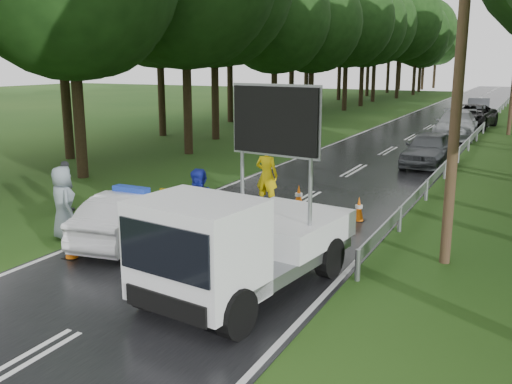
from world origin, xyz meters
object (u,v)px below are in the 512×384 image
Objects in this scene: work_truck at (238,243)px; queue_car_first at (429,149)px; police_sedan at (133,217)px; barrier at (207,205)px; queue_car_third at (471,116)px; civilian at (201,208)px; queue_car_second at (456,125)px; queue_car_fourth at (478,108)px; officer at (267,175)px.

queue_car_first is (0.78, 16.48, -0.34)m from work_truck.
police_sedan is 1.94m from barrier.
police_sedan is 31.18m from queue_car_third.
barrier is (-2.52, 2.98, -0.18)m from work_truck.
civilian reaches higher than queue_car_first.
barrier is 13.90m from queue_car_first.
work_truck is 32.65m from queue_car_third.
queue_car_third is at bearing 85.72° from queue_car_second.
queue_car_first is at bearing -93.83° from queue_car_fourth.
queue_car_first is (4.86, 14.63, 0.10)m from police_sedan.
work_truck reaches higher than officer.
officer is (1.51, 4.87, 0.36)m from police_sedan.
barrier is 1.44× the size of officer.
work_truck is at bearing 112.21° from officer.
queue_car_first is at bearing -107.67° from officer.
queue_car_second is at bearing 96.79° from work_truck.
queue_car_third is at bearing 92.65° from queue_car_first.
queue_car_third is (3.10, 30.29, -0.18)m from civilian.
work_truck reaches higher than queue_car_fourth.
civilian is at bearing -99.73° from queue_car_first.
work_truck reaches higher than barrier.
police_sedan is 0.72× the size of queue_car_third.
police_sedan is 38.92m from queue_car_fourth.
work_truck reaches higher than civilian.
barrier is at bearing -99.11° from queue_car_fourth.
queue_car_fourth reaches higher than queue_car_first.
work_truck reaches higher than queue_car_first.
civilian is at bearing -99.40° from queue_car_second.
queue_car_third is 1.22× the size of queue_car_fourth.
civilian is 38.25m from queue_car_fourth.
queue_car_second is (-0.18, 10.16, 0.05)m from queue_car_first.
officer reaches higher than queue_car_third.
police_sedan reaches higher than barrier.
police_sedan is 25.23m from queue_car_second.
officer is 20.18m from queue_car_second.
queue_car_fourth is (3.04, 37.52, -0.13)m from barrier.
civilian is at bearing -71.51° from barrier.
civilian reaches higher than police_sedan.
queue_car_fourth is (-0.09, 13.85, -0.03)m from queue_car_second.
queue_car_first is at bearing -83.63° from queue_car_third.
officer is 33.92m from queue_car_fourth.
queue_car_fourth reaches higher than police_sedan.
queue_car_second is (0.60, 26.64, -0.29)m from work_truck.
work_truck is 1.12× the size of queue_car_fourth.
barrier is 0.66m from civilian.
queue_car_second is (3.17, 19.92, -0.21)m from officer.
work_truck is (4.08, -1.85, 0.44)m from police_sedan.
queue_car_second is at bearing -94.10° from queue_car_fourth.
officer is 10.32m from queue_car_first.
civilian is at bearing -172.82° from police_sedan.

